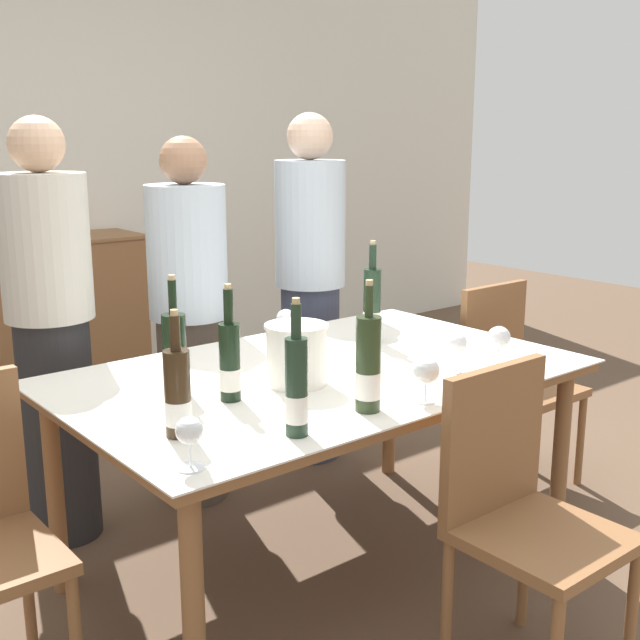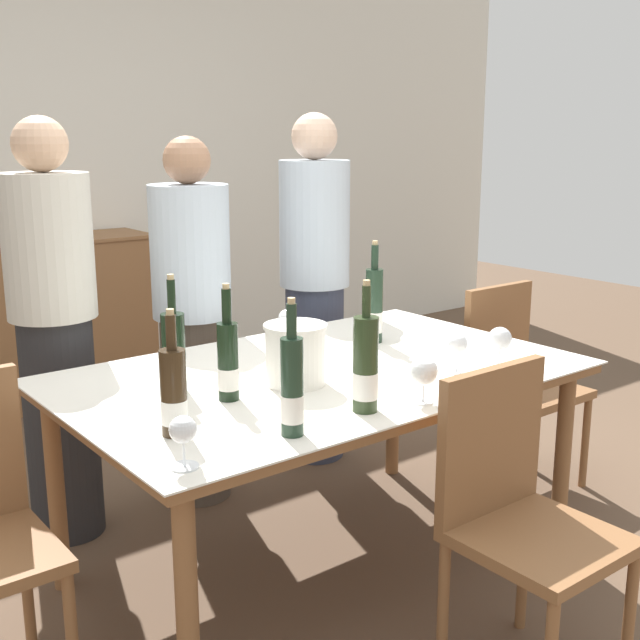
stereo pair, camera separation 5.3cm
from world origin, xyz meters
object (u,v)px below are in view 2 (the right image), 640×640
person_guest_right (315,291)px  sideboard_cabinet (30,323)px  wine_glass_0 (500,340)px  person_guest_left (193,324)px  wine_bottle_3 (174,354)px  ice_bucket (295,353)px  wine_bottle_2 (365,367)px  dining_table (320,388)px  wine_glass_1 (288,320)px  wine_bottle_1 (374,307)px  wine_glass_2 (183,432)px  wine_bottle_5 (174,394)px  person_host (55,335)px  wine_bottle_0 (292,388)px  chair_right_end (514,371)px  wine_bottle_4 (228,361)px  wine_glass_3 (424,372)px  wine_glass_4 (457,346)px  chair_near_front (517,505)px

person_guest_right → sideboard_cabinet: bearing=116.4°
wine_glass_0 → person_guest_left: bearing=115.3°
wine_bottle_3 → wine_glass_0: size_ratio=2.59×
ice_bucket → wine_bottle_2: bearing=-88.9°
dining_table → wine_glass_1: 0.42m
wine_bottle_1 → wine_glass_2: bearing=-152.3°
dining_table → person_guest_left: bearing=92.9°
sideboard_cabinet → wine_bottle_3: bearing=-97.8°
wine_bottle_5 → person_guest_right: 1.72m
dining_table → person_host: (-0.62, 0.84, 0.12)m
sideboard_cabinet → wine_bottle_0: size_ratio=3.79×
wine_bottle_5 → chair_right_end: bearing=9.7°
wine_glass_1 → wine_bottle_4: bearing=-141.0°
dining_table → wine_bottle_4: wine_bottle_4 is taller
wine_glass_2 → wine_glass_3: 0.81m
wine_glass_4 → chair_right_end: size_ratio=0.15×
wine_bottle_2 → wine_bottle_4: bearing=127.9°
wine_bottle_1 → wine_glass_4: wine_bottle_1 is taller
wine_bottle_0 → wine_glass_4: wine_bottle_0 is taller
wine_bottle_1 → person_guest_left: bearing=125.0°
wine_bottle_5 → chair_right_end: (1.87, 0.32, -0.36)m
ice_bucket → wine_bottle_4: wine_bottle_4 is taller
chair_near_front → wine_bottle_1: bearing=72.5°
wine_bottle_0 → wine_glass_3: wine_bottle_0 is taller
wine_bottle_5 → wine_glass_0: (1.20, -0.13, -0.02)m
wine_glass_0 → person_host: (-1.14, 1.21, -0.04)m
wine_bottle_4 → chair_near_front: (0.52, -0.72, -0.36)m
wine_bottle_2 → wine_glass_1: bearing=70.2°
wine_bottle_0 → wine_bottle_2: bearing=4.7°
wine_bottle_5 → wine_glass_2: 0.23m
wine_bottle_5 → person_guest_left: (0.65, 1.05, -0.10)m
wine_bottle_3 → chair_near_front: wine_bottle_3 is taller
wine_glass_1 → person_guest_left: (-0.17, 0.45, -0.08)m
chair_right_end → wine_glass_0: bearing=-146.3°
wine_bottle_4 → wine_bottle_5: 0.32m
wine_bottle_0 → chair_near_front: (0.54, -0.35, -0.37)m
person_host → dining_table: bearing=-53.6°
ice_bucket → person_guest_right: (0.80, 0.93, -0.03)m
wine_glass_3 → wine_glass_4: wine_glass_3 is taller
wine_glass_2 → person_guest_left: bearing=59.9°
wine_glass_4 → person_guest_right: person_guest_right is taller
wine_bottle_2 → wine_glass_0: 0.67m
dining_table → wine_glass_2: size_ratio=13.21×
wine_bottle_3 → wine_glass_0: bearing=-24.4°
wine_bottle_2 → person_host: size_ratio=0.24×
wine_bottle_4 → chair_right_end: 1.65m
dining_table → wine_glass_2: bearing=-150.1°
wine_bottle_0 → wine_glass_2: 0.34m
wine_glass_2 → wine_bottle_0: bearing=2.2°
wine_glass_0 → wine_bottle_5: bearing=173.9°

